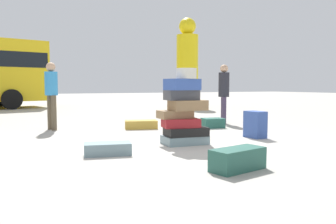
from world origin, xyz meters
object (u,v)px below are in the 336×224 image
person_tourist_with_camera (51,90)px  suitcase_slate_white_trunk (108,149)px  yellow_dummy_statue (187,68)px  suitcase_navy_behind_tower (255,124)px  suitcase_teal_upright_blue (213,123)px  person_passerby_in_red (224,89)px  suitcase_tower (183,112)px  suitcase_tan_foreground_far (141,125)px  suitcase_teal_foreground_near (238,159)px

person_tourist_with_camera → suitcase_slate_white_trunk: bearing=-11.4°
yellow_dummy_statue → suitcase_navy_behind_tower: bearing=-111.0°
suitcase_teal_upright_blue → person_passerby_in_red: 1.35m
suitcase_navy_behind_tower → person_tourist_with_camera: size_ratio=0.34×
suitcase_navy_behind_tower → person_passerby_in_red: person_passerby_in_red is taller
suitcase_tower → suitcase_navy_behind_tower: suitcase_tower is taller
suitcase_teal_upright_blue → person_passerby_in_red: bearing=48.5°
suitcase_tower → suitcase_slate_white_trunk: (-1.51, -0.34, -0.49)m
suitcase_slate_white_trunk → person_tourist_with_camera: 3.57m
suitcase_tower → yellow_dummy_statue: bearing=60.4°
suitcase_tan_foreground_far → suitcase_teal_foreground_near: suitcase_teal_foreground_near is taller
suitcase_navy_behind_tower → suitcase_slate_white_trunk: 3.22m
person_tourist_with_camera → yellow_dummy_statue: bearing=112.6°
suitcase_slate_white_trunk → suitcase_teal_upright_blue: size_ratio=1.34×
suitcase_tan_foreground_far → person_tourist_with_camera: person_tourist_with_camera is taller
suitcase_tan_foreground_far → person_passerby_in_red: (2.50, 0.05, 0.87)m
suitcase_navy_behind_tower → person_tourist_with_camera: 4.78m
suitcase_tan_foreground_far → person_passerby_in_red: person_passerby_in_red is taller
suitcase_tan_foreground_far → suitcase_teal_upright_blue: size_ratio=1.48×
suitcase_tower → suitcase_slate_white_trunk: bearing=-167.2°
suitcase_teal_foreground_near → suitcase_teal_upright_blue: (2.11, 3.75, -0.02)m
suitcase_tan_foreground_far → person_tourist_with_camera: (-2.01, 0.72, 0.86)m
suitcase_tower → suitcase_teal_upright_blue: size_ratio=2.61×
yellow_dummy_statue → suitcase_tower: bearing=-119.6°
suitcase_tower → suitcase_tan_foreground_far: (0.11, 2.38, -0.48)m
suitcase_slate_white_trunk → suitcase_teal_foreground_near: suitcase_teal_foreground_near is taller
suitcase_tan_foreground_far → suitcase_tower: bearing=-75.9°
suitcase_slate_white_trunk → suitcase_teal_upright_blue: (3.32, 2.10, 0.03)m
suitcase_tower → suitcase_teal_foreground_near: 2.07m
person_tourist_with_camera → yellow_dummy_statue: size_ratio=0.37×
suitcase_navy_behind_tower → suitcase_tan_foreground_far: 2.85m
suitcase_teal_foreground_near → person_passerby_in_red: 5.36m
suitcase_navy_behind_tower → yellow_dummy_statue: 9.89m
suitcase_tower → suitcase_tan_foreground_far: 2.43m
suitcase_teal_foreground_near → suitcase_tower: bearing=70.0°
suitcase_teal_upright_blue → person_passerby_in_red: (0.80, 0.67, 0.85)m
person_passerby_in_red → yellow_dummy_statue: bearing=-173.8°
suitcase_tower → yellow_dummy_statue: yellow_dummy_statue is taller
suitcase_teal_upright_blue → person_tourist_with_camera: (-3.70, 1.34, 0.84)m
yellow_dummy_statue → person_tourist_with_camera: bearing=-139.6°
person_passerby_in_red → suitcase_tower: bearing=-19.9°
suitcase_tower → person_passerby_in_red: (2.60, 2.43, 0.39)m
suitcase_teal_foreground_near → suitcase_tan_foreground_far: bearing=73.4°
suitcase_navy_behind_tower → yellow_dummy_statue: bearing=66.5°
suitcase_navy_behind_tower → suitcase_teal_upright_blue: suitcase_navy_behind_tower is taller
person_passerby_in_red → suitcase_teal_upright_blue: bearing=-22.9°
person_tourist_with_camera → person_passerby_in_red: person_passerby_in_red is taller
suitcase_navy_behind_tower → suitcase_teal_upright_blue: bearing=83.5°
suitcase_navy_behind_tower → person_passerby_in_red: size_ratio=0.33×
suitcase_teal_upright_blue → person_tourist_with_camera: size_ratio=0.33×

